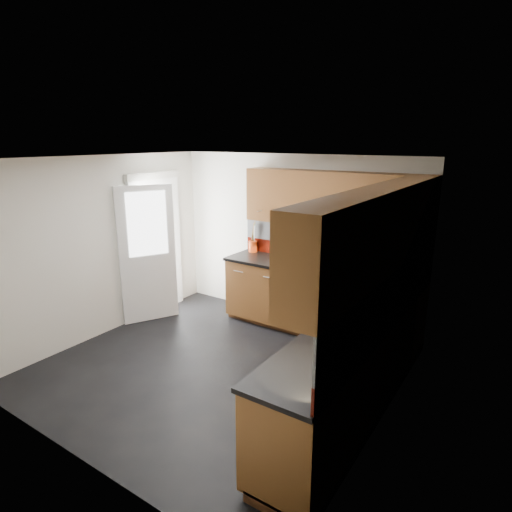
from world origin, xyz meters
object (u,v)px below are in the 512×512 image
Objects in this scene: utensil_pot at (253,245)px; food_processor at (368,297)px; gas_hob at (311,266)px; toaster at (400,273)px.

utensil_pot reaches higher than food_processor.
utensil_pot reaches higher than gas_hob.
food_processor reaches higher than toaster.
utensil_pot is at bearing 175.93° from toaster.
gas_hob is 1.14m from toaster.
toaster is at bearing 89.85° from food_processor.
gas_hob is 1.27× the size of utensil_pot.
gas_hob is 1.85× the size of toaster.
utensil_pot is 2.57m from food_processor.
gas_hob is at bearing 137.97° from food_processor.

